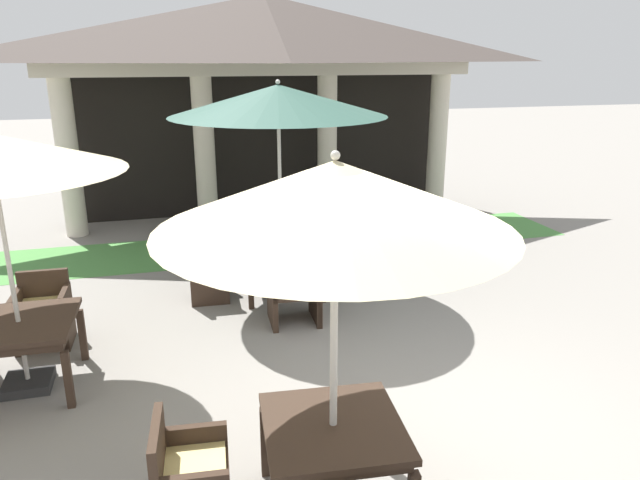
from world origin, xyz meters
name	(u,v)px	position (x,y,z in m)	size (l,w,h in m)	color
ground_plane	(421,429)	(0.00, 0.00, 0.00)	(60.00, 60.00, 0.00)	gray
background_pavilion	(264,48)	(0.00, 7.27, 3.31)	(8.41, 3.11, 4.23)	beige
lawn_strip	(286,244)	(0.00, 5.62, 0.00)	(10.21, 1.70, 0.01)	#519347
patio_table_near_foreground	(333,435)	(-1.02, -0.70, 0.62)	(1.05, 1.05, 0.71)	#38281E
patio_umbrella_near_foreground	(335,198)	(-1.02, -0.70, 2.33)	(2.28, 2.28, 2.63)	#2D2D2D
patio_chair_near_foreground_west	(188,478)	(-2.03, -0.60, 0.40)	(0.55, 0.64, 0.84)	#38281E
patio_table_mid_left	(20,330)	(-3.49, 1.69, 0.62)	(1.05, 1.05, 0.72)	#38281E
patio_chair_mid_left_north	(43,311)	(-3.46, 2.66, 0.41)	(0.59, 0.54, 0.83)	#38281E
patio_table_mid_right	(281,247)	(-0.52, 3.47, 0.66)	(1.08, 1.08, 0.75)	#38281E
patio_umbrella_mid_right	(278,102)	(-0.52, 3.47, 2.61)	(2.81, 2.81, 2.89)	#2D2D2D
patio_chair_mid_right_south	(294,291)	(-0.58, 2.44, 0.42)	(0.63, 0.60, 0.90)	#38281E
patio_chair_mid_right_west	(206,270)	(-1.55, 3.53, 0.41)	(0.54, 0.60, 0.85)	#38281E
patio_chair_mid_right_east	(354,259)	(0.51, 3.42, 0.41)	(0.56, 0.57, 0.90)	#38281E
terracotta_urn	(261,255)	(-0.63, 4.57, 0.19)	(0.34, 0.34, 0.46)	#9E5633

